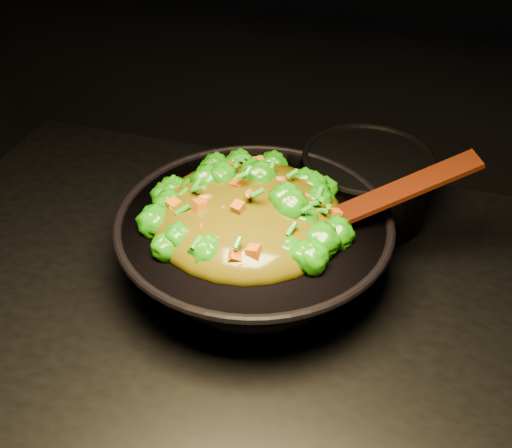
% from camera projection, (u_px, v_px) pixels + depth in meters
% --- Properties ---
extents(wok, '(0.45, 0.45, 0.11)m').
position_uv_depth(wok, '(254.00, 249.00, 0.96)').
color(wok, black).
rests_on(wok, stovetop).
extents(stir_fry, '(0.30, 0.30, 0.10)m').
position_uv_depth(stir_fry, '(248.00, 194.00, 0.90)').
color(stir_fry, '#1D7908').
rests_on(stir_fry, wok).
extents(spatula, '(0.24, 0.15, 0.11)m').
position_uv_depth(spatula, '(387.00, 196.00, 0.90)').
color(spatula, '#3D1B07').
rests_on(spatula, wok).
extents(back_pot, '(0.27, 0.27, 0.12)m').
position_uv_depth(back_pot, '(365.00, 185.00, 1.09)').
color(back_pot, black).
rests_on(back_pot, stovetop).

